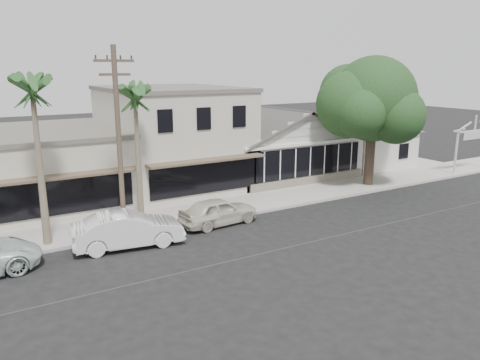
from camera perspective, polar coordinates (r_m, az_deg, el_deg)
ground at (r=23.50m, az=11.83°, el=-6.66°), size 140.00×140.00×0.00m
sidewalk_north at (r=25.22m, az=-12.74°, el=-5.11°), size 90.00×3.50×0.15m
corner_shop at (r=35.36m, az=4.44°, el=4.78°), size 10.40×8.60×5.10m
side_cottage at (r=40.07m, az=14.90°, el=3.79°), size 6.00×6.00×3.00m
arch_sign at (r=40.06m, az=26.68°, el=5.20°), size 4.12×0.12×3.95m
row_building_near at (r=32.34m, az=-8.35°, el=4.98°), size 8.00×10.00×6.50m
row_building_midnear at (r=30.35m, az=-24.16°, el=1.15°), size 10.00×10.00×4.20m
utility_pole at (r=22.40m, az=-14.56°, el=4.87°), size 1.80×0.24×9.00m
car_0 at (r=24.40m, az=-2.65°, el=-3.83°), size 4.35×2.05×1.44m
car_1 at (r=22.00m, az=-13.48°, el=-5.90°), size 5.16×2.39×1.64m
shade_tree at (r=32.77m, az=15.52°, el=9.21°), size 7.92×7.16×8.79m
palm_east at (r=23.96m, az=-12.68°, el=9.82°), size 2.96×2.96×7.68m
palm_mid at (r=22.01m, az=-24.02°, el=9.94°), size 2.85×2.85×8.23m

